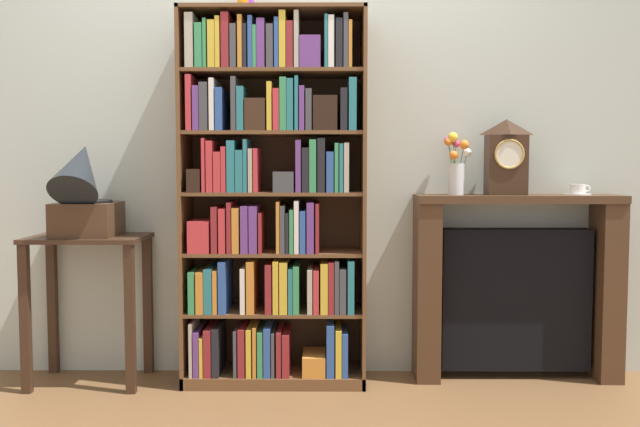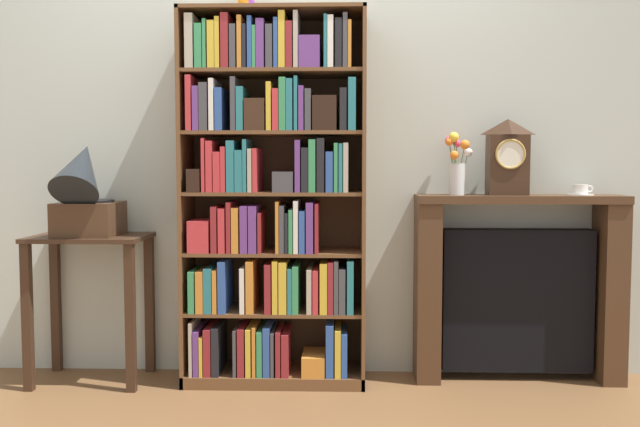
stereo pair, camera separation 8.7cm
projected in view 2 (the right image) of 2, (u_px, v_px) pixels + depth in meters
The scene contains 9 objects.
ground_plane at pixel (274, 386), 3.56m from camera, with size 7.72×6.40×0.02m, color brown.
wall_back at pixel (307, 121), 3.73m from camera, with size 4.72×0.08×2.66m, color beige.
bookshelf at pixel (271, 201), 3.54m from camera, with size 0.91×0.35×1.86m.
side_table_left at pixel (90, 276), 3.58m from camera, with size 0.57×0.41×0.75m.
gramophone at pixel (85, 193), 3.50m from camera, with size 0.30×0.44×0.53m.
fireplace_mantel at pixel (517, 289), 3.62m from camera, with size 1.04×0.25×0.95m.
mantel_clock at pixel (508, 157), 3.55m from camera, with size 0.20×0.13×0.38m.
flower_vase at pixel (457, 166), 3.57m from camera, with size 0.14×0.16×0.32m.
teacup_with_saucer at pixel (581, 191), 3.55m from camera, with size 0.13×0.13×0.05m.
Camera 2 is at (0.34, -3.48, 1.11)m, focal length 39.68 mm.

